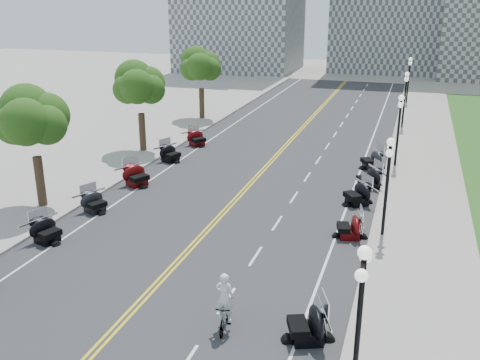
% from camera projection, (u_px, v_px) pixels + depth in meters
% --- Properties ---
extents(ground, '(160.00, 160.00, 0.00)m').
position_uv_depth(ground, '(192.00, 247.00, 25.63)').
color(ground, gray).
extents(road, '(16.00, 90.00, 0.01)m').
position_uv_depth(road, '(252.00, 181.00, 34.60)').
color(road, '#333335').
rests_on(road, ground).
extents(centerline_yellow_a, '(0.12, 90.00, 0.00)m').
position_uv_depth(centerline_yellow_a, '(251.00, 181.00, 34.64)').
color(centerline_yellow_a, yellow).
rests_on(centerline_yellow_a, road).
extents(centerline_yellow_b, '(0.12, 90.00, 0.00)m').
position_uv_depth(centerline_yellow_b, '(254.00, 181.00, 34.57)').
color(centerline_yellow_b, yellow).
rests_on(centerline_yellow_b, road).
extents(edge_line_north, '(0.12, 90.00, 0.00)m').
position_uv_depth(edge_line_north, '(352.00, 192.00, 32.71)').
color(edge_line_north, white).
rests_on(edge_line_north, road).
extents(edge_line_south, '(0.12, 90.00, 0.00)m').
position_uv_depth(edge_line_south, '(163.00, 172.00, 36.49)').
color(edge_line_south, white).
rests_on(edge_line_south, road).
extents(lane_dash_5, '(0.12, 2.00, 0.00)m').
position_uv_depth(lane_dash_5, '(227.00, 301.00, 21.09)').
color(lane_dash_5, white).
rests_on(lane_dash_5, road).
extents(lane_dash_6, '(0.12, 2.00, 0.00)m').
position_uv_depth(lane_dash_6, '(256.00, 256.00, 24.68)').
color(lane_dash_6, white).
rests_on(lane_dash_6, road).
extents(lane_dash_7, '(0.12, 2.00, 0.00)m').
position_uv_depth(lane_dash_7, '(277.00, 223.00, 28.27)').
color(lane_dash_7, white).
rests_on(lane_dash_7, road).
extents(lane_dash_8, '(0.12, 2.00, 0.00)m').
position_uv_depth(lane_dash_8, '(294.00, 197.00, 31.86)').
color(lane_dash_8, white).
rests_on(lane_dash_8, road).
extents(lane_dash_9, '(0.12, 2.00, 0.00)m').
position_uv_depth(lane_dash_9, '(307.00, 177.00, 35.45)').
color(lane_dash_9, white).
rests_on(lane_dash_9, road).
extents(lane_dash_10, '(0.12, 2.00, 0.00)m').
position_uv_depth(lane_dash_10, '(318.00, 160.00, 39.04)').
color(lane_dash_10, white).
rests_on(lane_dash_10, road).
extents(lane_dash_11, '(0.12, 2.00, 0.00)m').
position_uv_depth(lane_dash_11, '(327.00, 146.00, 42.63)').
color(lane_dash_11, white).
rests_on(lane_dash_11, road).
extents(lane_dash_12, '(0.12, 2.00, 0.00)m').
position_uv_depth(lane_dash_12, '(335.00, 134.00, 46.22)').
color(lane_dash_12, white).
rests_on(lane_dash_12, road).
extents(lane_dash_13, '(0.12, 2.00, 0.00)m').
position_uv_depth(lane_dash_13, '(341.00, 124.00, 49.81)').
color(lane_dash_13, white).
rests_on(lane_dash_13, road).
extents(lane_dash_14, '(0.12, 2.00, 0.00)m').
position_uv_depth(lane_dash_14, '(347.00, 116.00, 53.40)').
color(lane_dash_14, white).
rests_on(lane_dash_14, road).
extents(lane_dash_15, '(0.12, 2.00, 0.00)m').
position_uv_depth(lane_dash_15, '(352.00, 108.00, 56.99)').
color(lane_dash_15, white).
rests_on(lane_dash_15, road).
extents(lane_dash_16, '(0.12, 2.00, 0.00)m').
position_uv_depth(lane_dash_16, '(356.00, 101.00, 60.58)').
color(lane_dash_16, white).
rests_on(lane_dash_16, road).
extents(lane_dash_17, '(0.12, 2.00, 0.00)m').
position_uv_depth(lane_dash_17, '(360.00, 95.00, 64.17)').
color(lane_dash_17, white).
rests_on(lane_dash_17, road).
extents(lane_dash_18, '(0.12, 2.00, 0.00)m').
position_uv_depth(lane_dash_18, '(364.00, 90.00, 67.76)').
color(lane_dash_18, white).
rests_on(lane_dash_18, road).
extents(lane_dash_19, '(0.12, 2.00, 0.00)m').
position_uv_depth(lane_dash_19, '(367.00, 85.00, 71.34)').
color(lane_dash_19, white).
rests_on(lane_dash_19, road).
extents(sidewalk_north, '(5.00, 90.00, 0.15)m').
position_uv_depth(sidewalk_north, '(423.00, 199.00, 31.48)').
color(sidewalk_north, '#9E9991').
rests_on(sidewalk_north, ground).
extents(sidewalk_south, '(5.00, 90.00, 0.15)m').
position_uv_depth(sidewalk_south, '(110.00, 165.00, 37.68)').
color(sidewalk_south, '#9E9991').
rests_on(sidewalk_south, ground).
extents(street_lamp_1, '(0.50, 1.20, 4.90)m').
position_uv_depth(street_lamp_1, '(358.00, 326.00, 15.06)').
color(street_lamp_1, black).
rests_on(street_lamp_1, sidewalk_north).
extents(street_lamp_2, '(0.50, 1.20, 4.90)m').
position_uv_depth(street_lamp_2, '(387.00, 188.00, 25.83)').
color(street_lamp_2, black).
rests_on(street_lamp_2, sidewalk_north).
extents(street_lamp_3, '(0.50, 1.20, 4.90)m').
position_uv_depth(street_lamp_3, '(398.00, 131.00, 36.60)').
color(street_lamp_3, black).
rests_on(street_lamp_3, sidewalk_north).
extents(street_lamp_4, '(0.50, 1.20, 4.90)m').
position_uv_depth(street_lamp_4, '(404.00, 100.00, 47.36)').
color(street_lamp_4, black).
rests_on(street_lamp_4, sidewalk_north).
extents(street_lamp_5, '(0.50, 1.20, 4.90)m').
position_uv_depth(street_lamp_5, '(408.00, 81.00, 58.13)').
color(street_lamp_5, black).
rests_on(street_lamp_5, sidewalk_north).
extents(tree_2, '(4.80, 4.80, 9.20)m').
position_uv_depth(tree_2, '(33.00, 126.00, 28.83)').
color(tree_2, '#235619').
rests_on(tree_2, sidewalk_south).
extents(tree_3, '(4.80, 4.80, 9.20)m').
position_uv_depth(tree_3, '(140.00, 90.00, 39.59)').
color(tree_3, '#235619').
rests_on(tree_3, sidewalk_south).
extents(tree_4, '(4.80, 4.80, 9.20)m').
position_uv_depth(tree_4, '(201.00, 70.00, 50.36)').
color(tree_4, '#235619').
rests_on(tree_4, sidewalk_south).
extents(motorcycle_n_4, '(2.64, 2.64, 1.41)m').
position_uv_depth(motorcycle_n_4, '(307.00, 323.00, 18.47)').
color(motorcycle_n_4, black).
rests_on(motorcycle_n_4, road).
extents(motorcycle_n_6, '(2.26, 2.26, 1.31)m').
position_uv_depth(motorcycle_n_6, '(350.00, 225.00, 26.40)').
color(motorcycle_n_6, '#590A0C').
rests_on(motorcycle_n_6, road).
extents(motorcycle_n_7, '(2.84, 2.84, 1.42)m').
position_uv_depth(motorcycle_n_7, '(358.00, 193.00, 30.57)').
color(motorcycle_n_7, black).
rests_on(motorcycle_n_7, road).
extents(motorcycle_n_8, '(2.79, 2.79, 1.42)m').
position_uv_depth(motorcycle_n_8, '(369.00, 177.00, 33.22)').
color(motorcycle_n_8, black).
rests_on(motorcycle_n_8, road).
extents(motorcycle_n_9, '(2.74, 2.74, 1.41)m').
position_uv_depth(motorcycle_n_9, '(372.00, 159.00, 36.92)').
color(motorcycle_n_9, black).
rests_on(motorcycle_n_9, road).
extents(motorcycle_s_5, '(2.35, 2.35, 1.30)m').
position_uv_depth(motorcycle_s_5, '(46.00, 230.00, 25.93)').
color(motorcycle_s_5, black).
rests_on(motorcycle_s_5, road).
extents(motorcycle_s_6, '(2.38, 2.38, 1.26)m').
position_uv_depth(motorcycle_s_6, '(94.00, 201.00, 29.56)').
color(motorcycle_s_6, black).
rests_on(motorcycle_s_6, road).
extents(motorcycle_s_7, '(2.82, 2.82, 1.46)m').
position_uv_depth(motorcycle_s_7, '(136.00, 175.00, 33.63)').
color(motorcycle_s_7, '#590A0C').
rests_on(motorcycle_s_7, road).
extents(motorcycle_s_8, '(2.48, 2.48, 1.33)m').
position_uv_depth(motorcycle_s_8, '(170.00, 153.00, 38.54)').
color(motorcycle_s_8, black).
rests_on(motorcycle_s_8, road).
extents(motorcycle_s_9, '(2.66, 2.66, 1.33)m').
position_uv_depth(motorcycle_s_9, '(197.00, 138.00, 42.62)').
color(motorcycle_s_9, '#590A0C').
rests_on(motorcycle_s_9, road).
extents(bicycle, '(0.79, 1.87, 1.09)m').
position_uv_depth(bicycle, '(225.00, 316.00, 19.17)').
color(bicycle, '#A51414').
rests_on(bicycle, road).
extents(cyclist_rider, '(0.69, 0.45, 1.90)m').
position_uv_depth(cyclist_rider, '(224.00, 279.00, 18.68)').
color(cyclist_rider, silver).
rests_on(cyclist_rider, bicycle).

